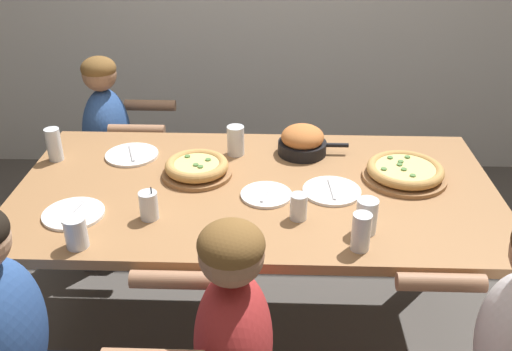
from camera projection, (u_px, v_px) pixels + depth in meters
ground_plane at (256, 332)px, 2.70m from camera, size 18.00×18.00×0.00m
dining_table at (256, 203)px, 2.36m from camera, size 1.95×1.03×0.79m
pizza_board_main at (405, 172)px, 2.36m from camera, size 0.35×0.35×0.06m
pizza_board_second at (197, 168)px, 2.39m from camera, size 0.30×0.30×0.07m
skillet_bowl at (303, 141)px, 2.56m from camera, size 0.32×0.22×0.13m
empty_plate_a at (74, 214)px, 2.12m from camera, size 0.23×0.23×0.02m
empty_plate_b at (132, 155)px, 2.56m from camera, size 0.24×0.24×0.02m
empty_plate_c at (266, 195)px, 2.25m from camera, size 0.20×0.20×0.02m
empty_plate_d at (332, 191)px, 2.27m from camera, size 0.23×0.23×0.02m
cocktail_glass_blue at (149, 207)px, 2.09m from camera, size 0.07×0.07×0.13m
drinking_glass_a at (298, 208)px, 2.09m from camera, size 0.06×0.06×0.10m
drinking_glass_b at (54, 146)px, 2.50m from camera, size 0.06×0.06×0.15m
drinking_glass_c at (236, 142)px, 2.55m from camera, size 0.08×0.08×0.13m
drinking_glass_d at (366, 218)px, 2.00m from camera, size 0.08×0.08×0.13m
drinking_glass_e at (76, 234)px, 1.93m from camera, size 0.08×0.08×0.11m
drinking_glass_f at (361, 234)px, 1.91m from camera, size 0.07×0.07×0.14m
diner_far_left at (112, 164)px, 3.13m from camera, size 0.51×0.40×1.10m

